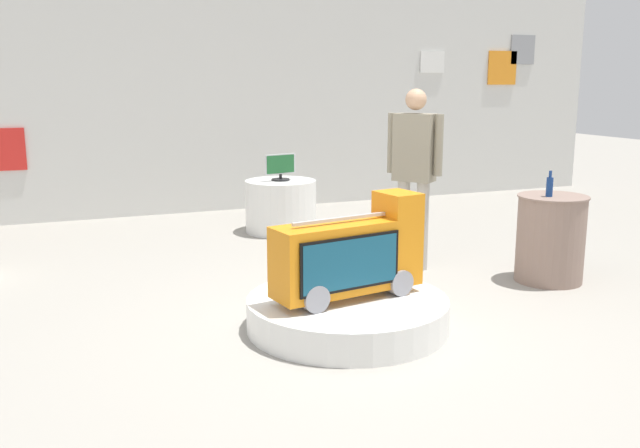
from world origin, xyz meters
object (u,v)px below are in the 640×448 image
(main_display_pedestal, at_px, (347,313))
(shopper_browsing_near_truck, at_px, (414,165))
(tv_on_left_rear, at_px, (280,167))
(display_pedestal_left_rear, at_px, (281,206))
(side_table_round, at_px, (550,238))
(bottle_on_side_table, at_px, (550,186))
(novelty_firetruck_tv, at_px, (351,257))

(main_display_pedestal, relative_size, shopper_browsing_near_truck, 0.86)
(tv_on_left_rear, xyz_separation_m, shopper_browsing_near_truck, (0.67, -2.05, 0.23))
(display_pedestal_left_rear, distance_m, side_table_round, 3.33)
(bottle_on_side_table, bearing_deg, shopper_browsing_near_truck, 134.41)
(novelty_firetruck_tv, xyz_separation_m, bottle_on_side_table, (2.11, 0.42, 0.34))
(display_pedestal_left_rear, distance_m, bottle_on_side_table, 3.37)
(novelty_firetruck_tv, xyz_separation_m, tv_on_left_rear, (0.58, 3.36, 0.24))
(side_table_round, bearing_deg, display_pedestal_left_rear, 118.95)
(tv_on_left_rear, relative_size, side_table_round, 0.51)
(novelty_firetruck_tv, distance_m, side_table_round, 2.24)
(bottle_on_side_table, bearing_deg, main_display_pedestal, -168.94)
(novelty_firetruck_tv, relative_size, display_pedestal_left_rear, 1.39)
(main_display_pedestal, bearing_deg, display_pedestal_left_rear, 79.84)
(tv_on_left_rear, bearing_deg, main_display_pedestal, -100.15)
(display_pedestal_left_rear, xyz_separation_m, shopper_browsing_near_truck, (0.67, -2.05, 0.70))
(display_pedestal_left_rear, relative_size, tv_on_left_rear, 2.11)
(side_table_round, height_order, bottle_on_side_table, bottle_on_side_table)
(side_table_round, distance_m, bottle_on_side_table, 0.49)
(bottle_on_side_table, bearing_deg, novelty_firetruck_tv, -168.74)
(novelty_firetruck_tv, bearing_deg, display_pedestal_left_rear, 80.25)
(side_table_round, bearing_deg, tv_on_left_rear, 119.00)
(side_table_round, distance_m, shopper_browsing_near_truck, 1.42)
(tv_on_left_rear, xyz_separation_m, bottle_on_side_table, (1.54, -2.93, 0.10))
(shopper_browsing_near_truck, bearing_deg, display_pedestal_left_rear, 108.00)
(main_display_pedestal, height_order, novelty_firetruck_tv, novelty_firetruck_tv)
(shopper_browsing_near_truck, bearing_deg, side_table_round, -42.36)
(novelty_firetruck_tv, relative_size, bottle_on_side_table, 5.13)
(tv_on_left_rear, bearing_deg, bottle_on_side_table, -62.35)
(main_display_pedestal, relative_size, side_table_round, 1.88)
(main_display_pedestal, xyz_separation_m, side_table_round, (2.21, 0.45, 0.29))
(display_pedestal_left_rear, bearing_deg, tv_on_left_rear, -102.25)
(display_pedestal_left_rear, bearing_deg, novelty_firetruck_tv, -99.75)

